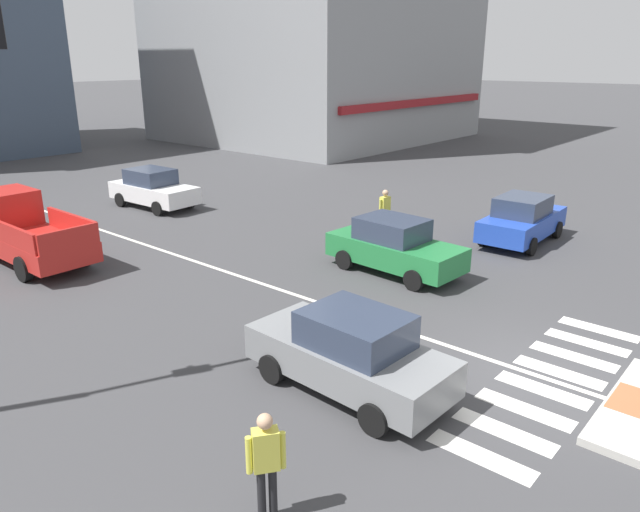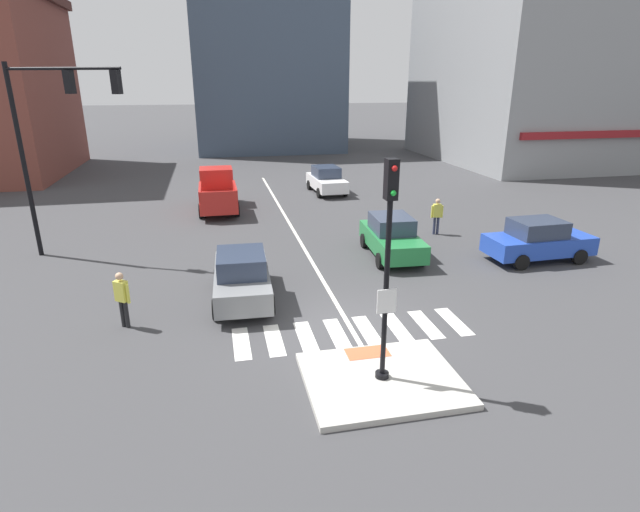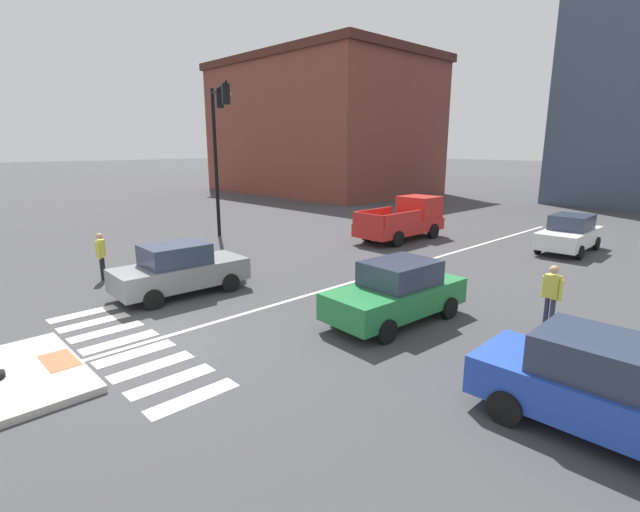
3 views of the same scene
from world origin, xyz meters
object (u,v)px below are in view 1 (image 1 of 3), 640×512
Objects in this scene: car_blue_cross_right at (522,219)px; pickup_truck_red_westbound_distant at (22,230)px; car_grey_westbound_near at (350,352)px; car_white_eastbound_distant at (153,189)px; car_green_eastbound_mid at (394,246)px; pedestrian_at_curb_left at (266,458)px; pedestrian_waiting_far_side at (385,209)px.

pickup_truck_red_westbound_distant is (-12.07, 11.21, 0.17)m from car_blue_cross_right.
pickup_truck_red_westbound_distant reaches higher than car_grey_westbound_near.
car_blue_cross_right is 15.02m from car_white_eastbound_distant.
pickup_truck_red_westbound_distant is at bearing 137.13° from car_blue_cross_right.
pickup_truck_red_westbound_distant is at bearing -157.23° from car_white_eastbound_distant.
car_blue_cross_right is 0.99× the size of car_green_eastbound_mid.
pickup_truck_red_westbound_distant is 14.12m from pedestrian_at_curb_left.
car_grey_westbound_near is (-6.15, -3.09, 0.00)m from car_green_eastbound_mid.
car_blue_cross_right is at bearing 9.85° from pedestrian_at_curb_left.
car_blue_cross_right is at bearing -69.41° from car_white_eastbound_distant.
pedestrian_at_curb_left is (-3.42, -1.19, 0.17)m from car_grey_westbound_near.
car_grey_westbound_near is at bearing -87.77° from pickup_truck_red_westbound_distant.
pedestrian_at_curb_left reaches higher than car_green_eastbound_mid.
car_grey_westbound_near is at bearing 19.15° from pedestrian_at_curb_left.
pedestrian_at_curb_left is at bearing -120.27° from car_white_eastbound_distant.
pickup_truck_red_westbound_distant is at bearing 92.23° from car_grey_westbound_near.
car_green_eastbound_mid is 3.91m from pedestrian_waiting_far_side.
car_green_eastbound_mid is (-5.43, 1.67, 0.00)m from car_blue_cross_right.
car_white_eastbound_distant is 7.37m from pickup_truck_red_westbound_distant.
pickup_truck_red_westbound_distant reaches higher than pedestrian_at_curb_left.
pedestrian_waiting_far_side reaches higher than car_grey_westbound_near.
car_blue_cross_right and car_green_eastbound_mid have the same top height.
pedestrian_waiting_far_side reaches higher than car_white_eastbound_distant.
car_white_eastbound_distant is (-5.28, 14.06, 0.00)m from car_blue_cross_right.
pickup_truck_red_westbound_distant is at bearing 124.88° from car_green_eastbound_mid.
pedestrian_waiting_far_side is (12.62, 6.72, 0.00)m from pedestrian_at_curb_left.
car_blue_cross_right is at bearing 6.97° from car_grey_westbound_near.
car_green_eastbound_mid is 12.38m from car_white_eastbound_distant.
car_white_eastbound_distant is 0.82× the size of pickup_truck_red_westbound_distant.
car_green_eastbound_mid is 0.82× the size of pickup_truck_red_westbound_distant.
car_grey_westbound_near is at bearing -153.34° from car_green_eastbound_mid.
car_white_eastbound_distant is 19.29m from pedestrian_at_curb_left.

